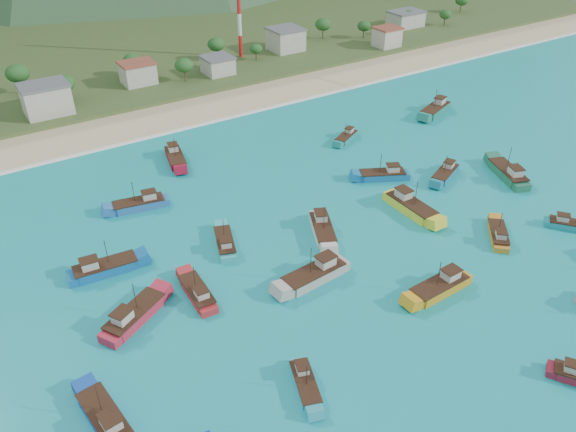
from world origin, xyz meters
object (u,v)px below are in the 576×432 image
boat_19 (104,269)px  boat_30 (445,174)px  boat_12 (383,175)px  boat_13 (498,236)px  boat_17 (346,138)px  boat_25 (134,316)px  boat_7 (305,384)px  boat_4 (508,174)px  boat_27 (435,110)px  boat_21 (570,225)px  boat_29 (410,207)px  boat_11 (140,205)px  boat_15 (198,294)px  boat_8 (323,230)px  boat_23 (106,420)px  boat_5 (440,287)px  boat_0 (225,244)px  boat_6 (175,158)px  boat_26 (315,275)px

boat_19 → boat_30: 71.08m
boat_12 → boat_13: boat_12 is taller
boat_17 → boat_25: (-64.14, -32.06, 0.33)m
boat_7 → boat_19: bearing=-49.3°
boat_7 → boat_17: 74.73m
boat_4 → boat_27: size_ratio=0.99×
boat_21 → boat_29: boat_29 is taller
boat_12 → boat_13: size_ratio=1.28×
boat_12 → boat_7: bearing=156.3°
boat_11 → boat_15: boat_11 is taller
boat_8 → boat_12: boat_8 is taller
boat_21 → boat_29: bearing=-82.7°
boat_29 → boat_23: bearing=14.2°
boat_4 → boat_29: (-26.37, 1.50, 0.02)m
boat_25 → boat_5: bearing=35.6°
boat_5 → boat_8: size_ratio=1.01×
boat_12 → boat_21: size_ratio=1.29×
boat_0 → boat_5: bearing=-31.9°
boat_13 → boat_30: bearing=110.6°
boat_23 → boat_25: bearing=52.9°
boat_4 → boat_25: bearing=-159.3°
boat_4 → boat_13: boat_4 is taller
boat_11 → boat_29: boat_29 is taller
boat_29 → boat_6: bearing=-55.1°
boat_5 → boat_25: (-42.63, 19.64, 0.01)m
boat_27 → boat_17: bearing=69.7°
boat_7 → boat_17: (49.81, 55.71, 0.01)m
boat_6 → boat_15: boat_6 is taller
boat_19 → boat_30: boat_19 is taller
boat_17 → boat_6: bearing=46.1°
boat_23 → boat_8: bearing=15.6°
boat_11 → boat_12: 50.08m
boat_21 → boat_25: (-75.74, 19.93, 0.30)m
boat_8 → boat_17: boat_8 is taller
boat_6 → boat_23: bearing=72.9°
boat_8 → boat_27: (57.23, 28.87, 0.13)m
boat_7 → boat_26: boat_26 is taller
boat_12 → boat_29: boat_29 is taller
boat_0 → boat_7: (-5.42, -32.85, -0.13)m
boat_23 → boat_26: boat_26 is taller
boat_4 → boat_30: size_ratio=1.23×
boat_13 → boat_26: (-34.14, 8.30, 0.33)m
boat_19 → boat_21: 82.94m
boat_17 → boat_26: size_ratio=0.70×
boat_0 → boat_30: 50.86m
boat_4 → boat_13: (-19.44, -13.70, -0.33)m
boat_5 → boat_8: bearing=13.3°
boat_6 → boat_17: size_ratio=1.32×
boat_7 → boat_13: size_ratio=1.03×
boat_19 → boat_21: size_ratio=1.38×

